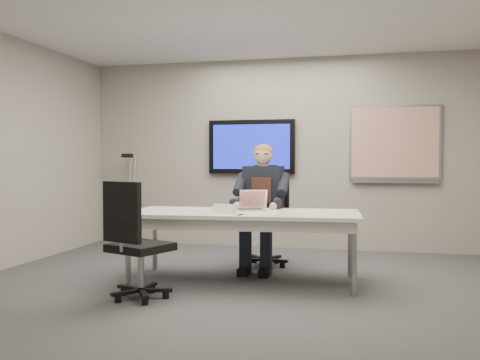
% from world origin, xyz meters
% --- Properties ---
extents(floor, '(6.00, 6.00, 0.02)m').
position_xyz_m(floor, '(0.00, 0.00, 0.00)').
color(floor, '#3C3C3E').
rests_on(floor, ground).
extents(wall_back, '(6.00, 0.02, 2.80)m').
position_xyz_m(wall_back, '(0.00, 3.00, 1.40)').
color(wall_back, '#9F9990').
rests_on(wall_back, ground).
extents(wall_front, '(6.00, 0.02, 2.80)m').
position_xyz_m(wall_front, '(0.00, -3.00, 1.40)').
color(wall_front, '#9F9990').
rests_on(wall_front, ground).
extents(conference_table, '(2.49, 1.17, 0.75)m').
position_xyz_m(conference_table, '(-0.09, 0.67, 0.66)').
color(conference_table, white).
rests_on(conference_table, ground).
extents(tv_display, '(1.30, 0.09, 0.80)m').
position_xyz_m(tv_display, '(-0.50, 2.95, 1.50)').
color(tv_display, black).
rests_on(tv_display, wall_back).
extents(whiteboard, '(1.25, 0.08, 1.10)m').
position_xyz_m(whiteboard, '(1.55, 2.97, 1.53)').
color(whiteboard, '#919599').
rests_on(whiteboard, wall_back).
extents(office_chair_far, '(0.65, 0.65, 1.15)m').
position_xyz_m(office_chair_far, '(-0.03, 1.60, 0.36)').
color(office_chair_far, black).
rests_on(office_chair_far, ground).
extents(office_chair_near, '(0.68, 0.68, 1.10)m').
position_xyz_m(office_chair_near, '(-0.88, -0.28, 0.34)').
color(office_chair_near, black).
rests_on(office_chair_near, ground).
extents(seated_person, '(0.48, 0.81, 1.49)m').
position_xyz_m(seated_person, '(-0.04, 1.32, 0.60)').
color(seated_person, '#1C202E').
rests_on(seated_person, office_chair_far).
extents(crutch, '(0.35, 0.55, 1.46)m').
position_xyz_m(crutch, '(-2.39, 2.81, 0.72)').
color(crutch, '#A7A9AF').
rests_on(crutch, ground).
extents(laptop, '(0.37, 0.39, 0.22)m').
position_xyz_m(laptop, '(-0.05, 0.89, 0.80)').
color(laptop, silver).
rests_on(laptop, conference_table).
extents(name_tent, '(0.25, 0.12, 0.10)m').
position_xyz_m(name_tent, '(-0.25, 0.46, 0.80)').
color(name_tent, white).
rests_on(name_tent, conference_table).
extents(pen, '(0.03, 0.14, 0.01)m').
position_xyz_m(pen, '(-0.04, 0.30, 0.75)').
color(pen, black).
rests_on(pen, conference_table).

